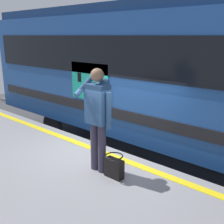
# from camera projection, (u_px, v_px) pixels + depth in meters

# --- Properties ---
(ground_plane) EXTENTS (24.03, 24.03, 0.00)m
(ground_plane) POSITION_uv_depth(u_px,v_px,m) (114.00, 193.00, 6.12)
(ground_plane) COLOR #3D3D3F
(platform) EXTENTS (15.95, 4.31, 1.05)m
(platform) POSITION_uv_depth(u_px,v_px,m) (25.00, 219.00, 4.43)
(platform) COLOR gray
(platform) RESTS_ON ground
(safety_line) EXTENTS (15.63, 0.16, 0.01)m
(safety_line) POSITION_uv_depth(u_px,v_px,m) (104.00, 153.00, 5.62)
(safety_line) COLOR yellow
(safety_line) RESTS_ON platform
(track_rail_near) EXTENTS (20.73, 0.08, 0.16)m
(track_rail_near) POSITION_uv_depth(u_px,v_px,m) (148.00, 169.00, 7.02)
(track_rail_near) COLOR slate
(track_rail_near) RESTS_ON ground
(track_rail_far) EXTENTS (20.73, 0.08, 0.16)m
(track_rail_far) POSITION_uv_depth(u_px,v_px,m) (176.00, 152.00, 8.06)
(track_rail_far) COLOR slate
(track_rail_far) RESTS_ON ground
(train_carriage) EXTENTS (13.58, 2.80, 3.91)m
(train_carriage) POSITION_uv_depth(u_px,v_px,m) (207.00, 75.00, 6.23)
(train_carriage) COLOR #1E478C
(train_carriage) RESTS_ON ground
(passenger) EXTENTS (0.57, 0.55, 1.79)m
(passenger) POSITION_uv_depth(u_px,v_px,m) (98.00, 112.00, 4.64)
(passenger) COLOR #383347
(passenger) RESTS_ON platform
(handbag) EXTENTS (0.33, 0.30, 0.40)m
(handbag) POSITION_uv_depth(u_px,v_px,m) (114.00, 167.00, 4.61)
(handbag) COLOR black
(handbag) RESTS_ON platform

